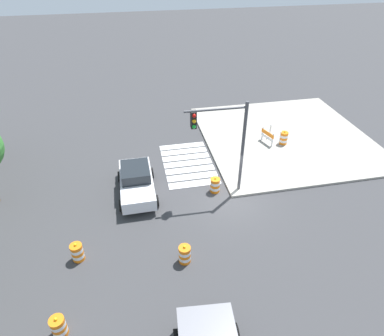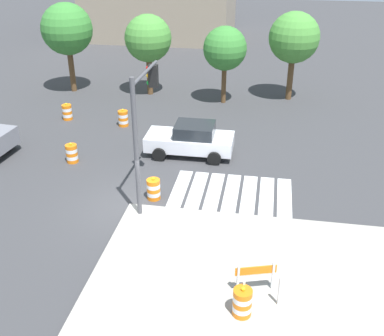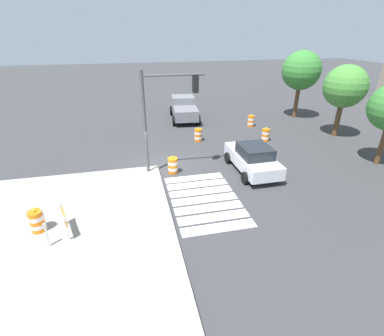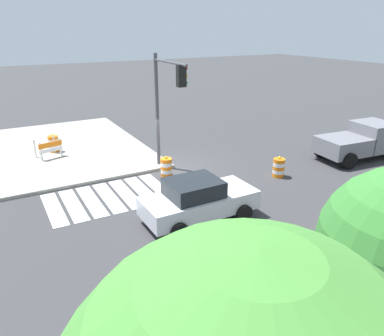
{
  "view_description": "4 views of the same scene",
  "coord_description": "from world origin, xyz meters",
  "views": [
    {
      "loc": [
        -13.87,
        5.1,
        12.32
      ],
      "look_at": [
        1.16,
        2.09,
        1.61
      ],
      "focal_mm": 30.98,
      "sensor_mm": 36.0,
      "label": 1
    },
    {
      "loc": [
        5.26,
        -15.59,
        10.34
      ],
      "look_at": [
        2.27,
        1.86,
        1.02
      ],
      "focal_mm": 43.86,
      "sensor_mm": 36.0,
      "label": 2
    },
    {
      "loc": [
        15.25,
        -1.39,
        7.41
      ],
      "look_at": [
        1.98,
        1.64,
        0.75
      ],
      "focal_mm": 26.6,
      "sensor_mm": 36.0,
      "label": 3
    },
    {
      "loc": [
        7.83,
        16.0,
        6.84
      ],
      "look_at": [
        0.04,
        1.93,
        0.65
      ],
      "focal_mm": 34.76,
      "sensor_mm": 36.0,
      "label": 4
    }
  ],
  "objects": [
    {
      "name": "construction_barricade",
      "position": [
        5.34,
        -4.37,
        0.72
      ],
      "size": [
        1.41,
        1.11,
        1.0
      ],
      "color": "silver",
      "rests_on": "sidewalk_corner"
    },
    {
      "name": "ground_plane",
      "position": [
        0.0,
        0.0,
        0.0
      ],
      "size": [
        120.0,
        120.0,
        0.0
      ],
      "primitive_type": "plane",
      "color": "#38383A"
    },
    {
      "name": "traffic_barrel_near_corner",
      "position": [
        -2.8,
        8.26,
        0.45
      ],
      "size": [
        0.56,
        0.56,
        1.02
      ],
      "color": "orange",
      "rests_on": "ground"
    },
    {
      "name": "sidewalk_corner",
      "position": [
        6.0,
        -6.0,
        0.07
      ],
      "size": [
        12.0,
        12.0,
        0.15
      ],
      "primitive_type": "cube",
      "color": "#9E998E",
      "rests_on": "ground"
    },
    {
      "name": "traffic_barrel_median_far",
      "position": [
        -6.34,
        8.64,
        0.45
      ],
      "size": [
        0.56,
        0.56,
        1.02
      ],
      "color": "orange",
      "rests_on": "ground"
    },
    {
      "name": "traffic_barrel_on_sidewalk",
      "position": [
        4.97,
        -5.33,
        0.6
      ],
      "size": [
        0.56,
        0.56,
        1.02
      ],
      "color": "orange",
      "rests_on": "sidewalk_corner"
    },
    {
      "name": "traffic_barrel_median_near",
      "position": [
        -3.89,
        3.44,
        0.45
      ],
      "size": [
        0.56,
        0.56,
        1.02
      ],
      "color": "orange",
      "rests_on": "ground"
    },
    {
      "name": "crosswalk_stripes",
      "position": [
        4.0,
        1.8,
        0.01
      ],
      "size": [
        5.1,
        3.2,
        0.02
      ],
      "color": "silver",
      "rests_on": "ground"
    },
    {
      "name": "traffic_light_pole",
      "position": [
        0.61,
        0.54,
        3.91
      ],
      "size": [
        0.47,
        3.29,
        5.5
      ],
      "color": "#4C4C51",
      "rests_on": "sidewalk_corner"
    },
    {
      "name": "traffic_barrel_crosswalk_end",
      "position": [
        0.82,
        0.79,
        0.45
      ],
      "size": [
        0.56,
        0.56,
        1.02
      ],
      "color": "orange",
      "rests_on": "ground"
    },
    {
      "name": "sports_car",
      "position": [
        1.63,
        5.26,
        0.81
      ],
      "size": [
        4.31,
        2.16,
        1.63
      ],
      "color": "silver",
      "rests_on": "ground"
    }
  ]
}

